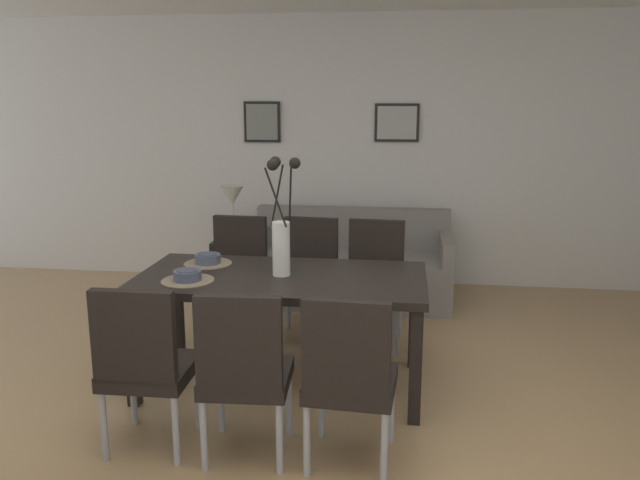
# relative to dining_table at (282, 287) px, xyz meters

# --- Properties ---
(ground_plane) EXTENTS (9.00, 9.00, 0.00)m
(ground_plane) POSITION_rel_dining_table_xyz_m (0.29, -0.73, -0.66)
(ground_plane) COLOR tan
(back_wall_panel) EXTENTS (9.00, 0.10, 2.60)m
(back_wall_panel) POSITION_rel_dining_table_xyz_m (0.29, 2.52, 0.64)
(back_wall_panel) COLOR silver
(back_wall_panel) RESTS_ON ground
(dining_table) EXTENTS (1.80, 0.91, 0.74)m
(dining_table) POSITION_rel_dining_table_xyz_m (0.00, 0.00, 0.00)
(dining_table) COLOR black
(dining_table) RESTS_ON ground
(dining_chair_near_left) EXTENTS (0.45, 0.45, 0.92)m
(dining_chair_near_left) POSITION_rel_dining_table_xyz_m (-0.55, -0.88, -0.15)
(dining_chair_near_left) COLOR black
(dining_chair_near_left) RESTS_ON ground
(dining_chair_near_right) EXTENTS (0.46, 0.46, 0.92)m
(dining_chair_near_right) POSITION_rel_dining_table_xyz_m (-0.53, 0.87, -0.15)
(dining_chair_near_right) COLOR black
(dining_chair_near_right) RESTS_ON ground
(dining_chair_far_left) EXTENTS (0.46, 0.46, 0.92)m
(dining_chair_far_left) POSITION_rel_dining_table_xyz_m (-0.02, -0.89, -0.15)
(dining_chair_far_left) COLOR black
(dining_chair_far_left) RESTS_ON ground
(dining_chair_far_right) EXTENTS (0.47, 0.47, 0.92)m
(dining_chair_far_right) POSITION_rel_dining_table_xyz_m (0.03, 0.89, -0.15)
(dining_chair_far_right) COLOR black
(dining_chair_far_right) RESTS_ON ground
(dining_chair_mid_left) EXTENTS (0.46, 0.46, 0.92)m
(dining_chair_mid_left) POSITION_rel_dining_table_xyz_m (0.51, -0.89, -0.15)
(dining_chair_mid_left) COLOR black
(dining_chair_mid_left) RESTS_ON ground
(dining_chair_mid_right) EXTENTS (0.47, 0.47, 0.92)m
(dining_chair_mid_right) POSITION_rel_dining_table_xyz_m (0.54, 0.86, -0.15)
(dining_chair_mid_right) COLOR black
(dining_chair_mid_right) RESTS_ON ground
(centerpiece_vase) EXTENTS (0.21, 0.23, 0.73)m
(centerpiece_vase) POSITION_rel_dining_table_xyz_m (0.00, 0.00, 0.36)
(centerpiece_vase) COLOR white
(centerpiece_vase) RESTS_ON dining_table
(placemat_near_left) EXTENTS (0.32, 0.32, 0.01)m
(placemat_near_left) POSITION_rel_dining_table_xyz_m (-0.54, -0.20, 0.08)
(placemat_near_left) COLOR #7F705B
(placemat_near_left) RESTS_ON dining_table
(bowl_near_left) EXTENTS (0.17, 0.17, 0.07)m
(bowl_near_left) POSITION_rel_dining_table_xyz_m (-0.54, -0.20, 0.12)
(bowl_near_left) COLOR #475166
(bowl_near_left) RESTS_ON dining_table
(placemat_near_right) EXTENTS (0.32, 0.32, 0.01)m
(placemat_near_right) POSITION_rel_dining_table_xyz_m (-0.54, 0.20, 0.08)
(placemat_near_right) COLOR #7F705B
(placemat_near_right) RESTS_ON dining_table
(bowl_near_right) EXTENTS (0.17, 0.17, 0.07)m
(bowl_near_right) POSITION_rel_dining_table_xyz_m (-0.54, 0.20, 0.12)
(bowl_near_right) COLOR #475166
(bowl_near_right) RESTS_ON dining_table
(sofa) EXTENTS (1.82, 0.84, 0.80)m
(sofa) POSITION_rel_dining_table_xyz_m (0.27, 1.88, -0.38)
(sofa) COLOR gray
(sofa) RESTS_ON ground
(side_table) EXTENTS (0.36, 0.36, 0.52)m
(side_table) POSITION_rel_dining_table_xyz_m (-0.82, 1.87, -0.40)
(side_table) COLOR black
(side_table) RESTS_ON ground
(table_lamp) EXTENTS (0.22, 0.22, 0.51)m
(table_lamp) POSITION_rel_dining_table_xyz_m (-0.82, 1.87, 0.23)
(table_lamp) COLOR beige
(table_lamp) RESTS_ON side_table
(framed_picture_left) EXTENTS (0.36, 0.03, 0.39)m
(framed_picture_left) POSITION_rel_dining_table_xyz_m (-0.66, 2.45, 0.92)
(framed_picture_left) COLOR black
(framed_picture_center) EXTENTS (0.42, 0.03, 0.36)m
(framed_picture_center) POSITION_rel_dining_table_xyz_m (0.66, 2.45, 0.92)
(framed_picture_center) COLOR black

